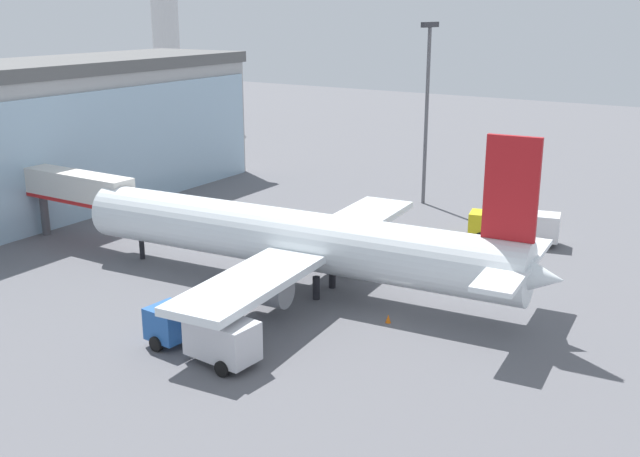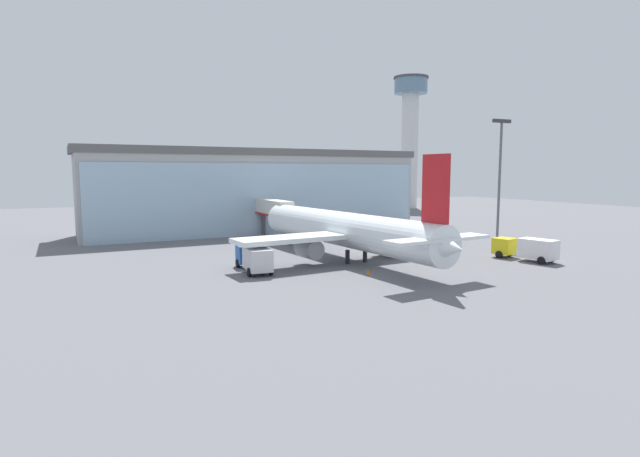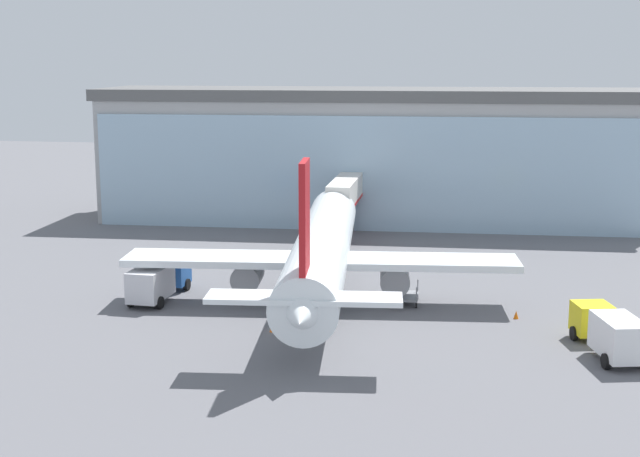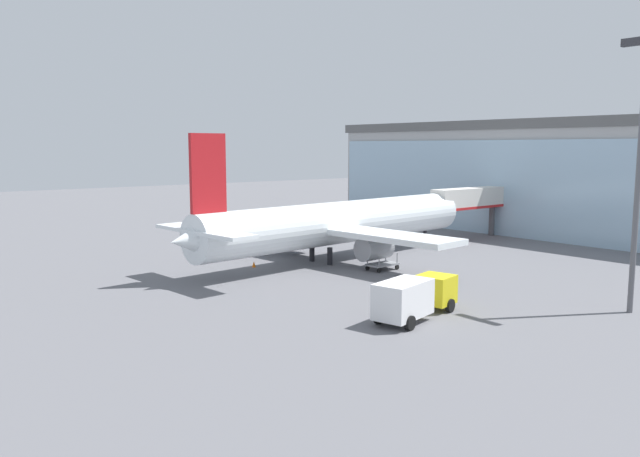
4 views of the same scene
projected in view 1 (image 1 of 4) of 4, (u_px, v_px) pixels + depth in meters
The scene contains 9 objects.
ground at pixel (399, 312), 48.48m from camera, with size 240.00×240.00×0.00m, color slate.
jet_bridge at pixel (75, 189), 61.68m from camera, with size 2.41×11.65×6.03m.
apron_light_mast at pixel (427, 98), 72.70m from camera, with size 3.20×0.40×17.71m.
airplane at pixel (298, 240), 51.64m from camera, with size 28.32×36.61×11.90m.
catering_truck at pixel (204, 333), 41.80m from camera, with size 2.85×7.41×2.65m.
fuel_truck at pixel (517, 226), 62.58m from camera, with size 3.88×7.61×2.65m.
baggage_cart at pixel (343, 257), 57.59m from camera, with size 1.66×2.83×1.50m.
safety_cone_nose at pixel (388, 319), 46.80m from camera, with size 0.36×0.36×0.55m, color orange.
safety_cone_wingtip at pixel (418, 241), 62.35m from camera, with size 0.36×0.36×0.55m, color orange.
Camera 1 is at (-40.42, -20.38, 18.90)m, focal length 42.00 mm.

